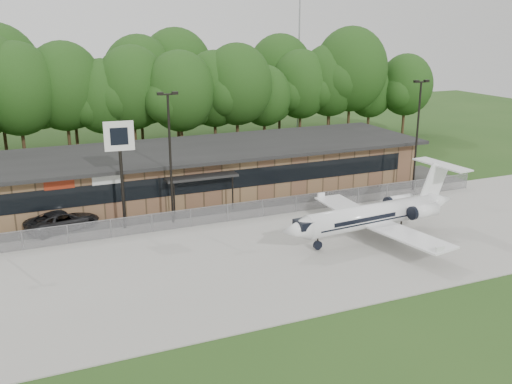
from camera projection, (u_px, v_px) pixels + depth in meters
name	position (u px, v px, depth m)	size (l,w,h in m)	color
ground	(337.00, 303.00, 31.99)	(160.00, 160.00, 0.00)	#264719
apron	(277.00, 252.00, 39.03)	(64.00, 18.00, 0.08)	#9E9B93
parking_lot	(220.00, 204.00, 49.17)	(50.00, 9.00, 0.06)	#383835
terminal	(204.00, 169.00, 52.47)	(41.00, 11.65, 4.30)	brown
fence	(239.00, 212.00, 44.99)	(46.00, 0.04, 1.52)	gray
treeline	(155.00, 90.00, 66.87)	(72.00, 12.00, 15.00)	#1F3711
radio_mast	(299.00, 42.00, 79.00)	(0.20, 0.20, 25.00)	gray
light_pole_mid	(170.00, 149.00, 42.94)	(1.55, 0.30, 10.23)	black
light_pole_right	(418.00, 127.00, 51.59)	(1.55, 0.30, 10.23)	black
business_jet	(376.00, 215.00, 40.90)	(15.07, 13.43, 5.07)	white
suv	(63.00, 220.00, 43.04)	(2.50, 5.43, 1.51)	#2D2D2F
pole_sign	(120.00, 148.00, 41.73)	(2.17, 0.41, 8.25)	black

